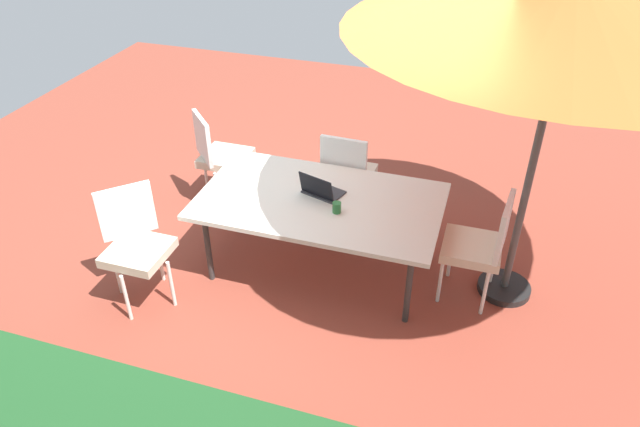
{
  "coord_description": "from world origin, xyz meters",
  "views": [
    {
      "loc": [
        -1.24,
        3.9,
        3.37
      ],
      "look_at": [
        0.0,
        0.0,
        0.58
      ],
      "focal_mm": 33.05,
      "sensor_mm": 36.0,
      "label": 1
    }
  ],
  "objects_px": {
    "dining_table": "(320,204)",
    "chair_southeast": "(219,153)",
    "patio_umbrella": "(571,2)",
    "cup": "(337,207)",
    "chair_south": "(348,172)",
    "laptop": "(321,190)",
    "chair_west": "(481,243)",
    "chair_northeast": "(135,242)"
  },
  "relations": [
    {
      "from": "dining_table",
      "to": "chair_southeast",
      "type": "height_order",
      "value": "chair_southeast"
    },
    {
      "from": "patio_umbrella",
      "to": "chair_southeast",
      "type": "relative_size",
      "value": 2.96
    },
    {
      "from": "chair_southeast",
      "to": "cup",
      "type": "bearing_deg",
      "value": -165.01
    },
    {
      "from": "chair_south",
      "to": "chair_southeast",
      "type": "relative_size",
      "value": 1.0
    },
    {
      "from": "laptop",
      "to": "chair_south",
      "type": "bearing_deg",
      "value": -75.56
    },
    {
      "from": "dining_table",
      "to": "patio_umbrella",
      "type": "relative_size",
      "value": 0.69
    },
    {
      "from": "chair_southeast",
      "to": "cup",
      "type": "distance_m",
      "value": 1.75
    },
    {
      "from": "dining_table",
      "to": "cup",
      "type": "xyz_separation_m",
      "value": [
        -0.19,
        0.14,
        0.09
      ]
    },
    {
      "from": "chair_south",
      "to": "laptop",
      "type": "distance_m",
      "value": 0.75
    },
    {
      "from": "dining_table",
      "to": "cup",
      "type": "bearing_deg",
      "value": 142.14
    },
    {
      "from": "cup",
      "to": "dining_table",
      "type": "bearing_deg",
      "value": -37.86
    },
    {
      "from": "chair_west",
      "to": "laptop",
      "type": "xyz_separation_m",
      "value": [
        1.34,
        -0.04,
        0.22
      ]
    },
    {
      "from": "chair_southeast",
      "to": "laptop",
      "type": "bearing_deg",
      "value": -162.03
    },
    {
      "from": "patio_umbrella",
      "to": "chair_south",
      "type": "bearing_deg",
      "value": -21.13
    },
    {
      "from": "chair_west",
      "to": "chair_southeast",
      "type": "xyz_separation_m",
      "value": [
        2.63,
        -0.73,
        0.0
      ]
    },
    {
      "from": "patio_umbrella",
      "to": "chair_south",
      "type": "distance_m",
      "value": 2.49
    },
    {
      "from": "chair_west",
      "to": "cup",
      "type": "relative_size",
      "value": 10.8
    },
    {
      "from": "laptop",
      "to": "patio_umbrella",
      "type": "bearing_deg",
      "value": -158.38
    },
    {
      "from": "chair_northeast",
      "to": "chair_southeast",
      "type": "height_order",
      "value": "same"
    },
    {
      "from": "patio_umbrella",
      "to": "chair_southeast",
      "type": "xyz_separation_m",
      "value": [
        2.89,
        -0.57,
        -1.84
      ]
    },
    {
      "from": "dining_table",
      "to": "chair_west",
      "type": "height_order",
      "value": "chair_west"
    },
    {
      "from": "dining_table",
      "to": "chair_west",
      "type": "distance_m",
      "value": 1.34
    },
    {
      "from": "chair_west",
      "to": "laptop",
      "type": "bearing_deg",
      "value": -85.28
    },
    {
      "from": "patio_umbrella",
      "to": "chair_south",
      "type": "xyz_separation_m",
      "value": [
        1.56,
        -0.6,
        -1.84
      ]
    },
    {
      "from": "cup",
      "to": "laptop",
      "type": "bearing_deg",
      "value": -46.34
    },
    {
      "from": "chair_west",
      "to": "chair_northeast",
      "type": "height_order",
      "value": "same"
    },
    {
      "from": "patio_umbrella",
      "to": "chair_west",
      "type": "relative_size",
      "value": 2.96
    },
    {
      "from": "dining_table",
      "to": "chair_northeast",
      "type": "bearing_deg",
      "value": 31.26
    },
    {
      "from": "chair_northeast",
      "to": "chair_south",
      "type": "xyz_separation_m",
      "value": [
        -1.32,
        -1.57,
        0.0
      ]
    },
    {
      "from": "chair_south",
      "to": "cup",
      "type": "distance_m",
      "value": 0.96
    },
    {
      "from": "chair_west",
      "to": "chair_south",
      "type": "xyz_separation_m",
      "value": [
        1.3,
        -0.75,
        0.0
      ]
    },
    {
      "from": "dining_table",
      "to": "chair_south",
      "type": "distance_m",
      "value": 0.79
    },
    {
      "from": "dining_table",
      "to": "laptop",
      "type": "distance_m",
      "value": 0.11
    },
    {
      "from": "chair_west",
      "to": "cup",
      "type": "xyz_separation_m",
      "value": [
        1.14,
        0.17,
        0.22
      ]
    },
    {
      "from": "dining_table",
      "to": "chair_northeast",
      "type": "height_order",
      "value": "chair_northeast"
    },
    {
      "from": "dining_table",
      "to": "laptop",
      "type": "bearing_deg",
      "value": -78.73
    },
    {
      "from": "chair_southeast",
      "to": "cup",
      "type": "relative_size",
      "value": 10.8
    },
    {
      "from": "patio_umbrella",
      "to": "chair_northeast",
      "type": "distance_m",
      "value": 3.55
    },
    {
      "from": "chair_northeast",
      "to": "patio_umbrella",
      "type": "bearing_deg",
      "value": -26.46
    },
    {
      "from": "chair_northeast",
      "to": "cup",
      "type": "xyz_separation_m",
      "value": [
        -1.48,
        -0.64,
        0.22
      ]
    },
    {
      "from": "patio_umbrella",
      "to": "laptop",
      "type": "height_order",
      "value": "patio_umbrella"
    },
    {
      "from": "patio_umbrella",
      "to": "cup",
      "type": "relative_size",
      "value": 31.92
    }
  ]
}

